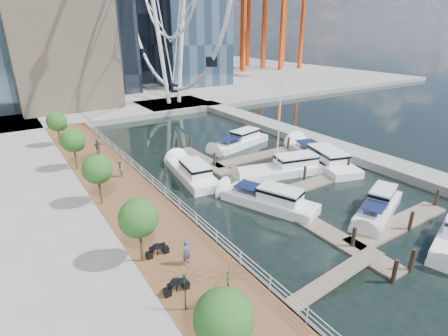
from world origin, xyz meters
name	(u,v)px	position (x,y,z in m)	size (l,w,h in m)	color
ground	(305,248)	(0.00, 0.00, 0.00)	(520.00, 520.00, 0.00)	black
boardwalk	(125,197)	(-9.00, 15.00, 0.50)	(6.00, 60.00, 1.00)	brown
seawall	(154,190)	(-6.00, 15.00, 0.50)	(0.25, 60.00, 1.00)	#595954
land_far	(60,82)	(0.00, 102.00, 0.50)	(200.00, 114.00, 1.00)	gray
breakwater	(304,137)	(20.00, 20.00, 0.50)	(4.00, 60.00, 1.00)	gray
pier	(174,105)	(14.00, 52.00, 0.50)	(14.00, 12.00, 1.00)	gray
railing	(153,181)	(-6.10, 15.00, 1.52)	(0.10, 60.00, 1.05)	white
floating_docks	(291,177)	(7.97, 9.98, 0.49)	(16.00, 34.00, 2.60)	#6D6051
port_cranes	(252,15)	(67.67, 95.67, 20.00)	(40.00, 52.00, 38.00)	#D84C14
street_trees	(97,169)	(-11.40, 14.00, 4.29)	(2.60, 42.60, 4.60)	#3F2B1C
cafe_tables	(199,305)	(-10.40, -2.00, 1.37)	(2.50, 13.70, 0.74)	black
yacht_foreground	(377,213)	(9.41, 0.23, 0.00)	(2.41, 9.01, 2.15)	silver
pedestrian_near	(187,252)	(-9.04, 2.01, 1.93)	(0.68, 0.45, 1.87)	#44495B
pedestrian_mid	(120,169)	(-8.06, 19.04, 1.91)	(0.88, 0.69, 1.82)	#86745C
pedestrian_far	(98,147)	(-8.07, 27.63, 1.96)	(1.12, 0.47, 1.91)	#30383D
moored_yachts	(282,174)	(8.46, 12.02, 0.00)	(21.94, 34.11, 11.50)	white
cafe_seating	(244,328)	(-9.81, -5.37, 2.29)	(4.99, 13.03, 2.63)	#0D331E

